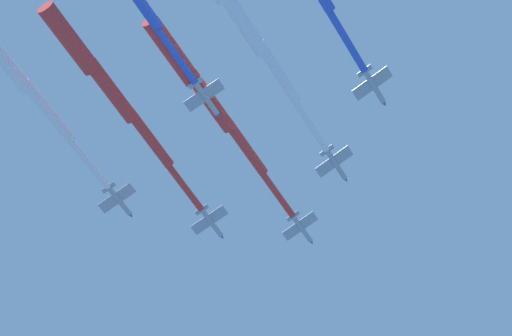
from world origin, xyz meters
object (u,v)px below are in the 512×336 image
Objects in this scene: jet_lead at (209,100)px; jet_port_inner at (110,90)px; jet_port_mid at (2,59)px; jet_starboard_inner at (241,20)px.

jet_lead is 19.90m from jet_port_inner.
jet_lead is 40.98m from jet_port_mid.
jet_starboard_inner is (-19.83, 3.74, -1.90)m from jet_lead.
jet_lead is 0.99× the size of jet_port_mid.
jet_port_inner is (5.70, 18.80, -3.20)m from jet_lead.
jet_lead reaches higher than jet_port_mid.
jet_starboard_inner is 0.98× the size of jet_port_mid.
jet_starboard_inner reaches higher than jet_port_inner.
jet_port_mid is at bearing 74.39° from jet_lead.
jet_port_mid is at bearing 75.55° from jet_port_inner.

